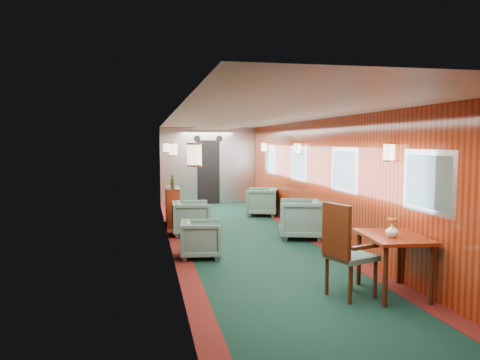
# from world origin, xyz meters

# --- Properties ---
(room) EXTENTS (12.00, 12.10, 2.40)m
(room) POSITION_xyz_m (0.00, 0.00, 1.63)
(room) COLOR black
(room) RESTS_ON ground
(bulkhead) EXTENTS (2.98, 0.17, 2.39)m
(bulkhead) POSITION_xyz_m (0.00, 5.91, 1.18)
(bulkhead) COLOR #BABEC2
(bulkhead) RESTS_ON ground
(windows_right) EXTENTS (0.02, 8.60, 0.80)m
(windows_right) POSITION_xyz_m (1.49, 0.25, 1.45)
(windows_right) COLOR #ACAFB3
(windows_right) RESTS_ON ground
(wall_sconces) EXTENTS (2.97, 7.97, 0.25)m
(wall_sconces) POSITION_xyz_m (0.00, 0.57, 1.79)
(wall_sconces) COLOR #FFE8C6
(wall_sconces) RESTS_ON ground
(dining_table) EXTENTS (0.81, 1.08, 0.76)m
(dining_table) POSITION_xyz_m (1.13, -3.34, 0.64)
(dining_table) COLOR maroon
(dining_table) RESTS_ON ground
(side_chair) EXTENTS (0.67, 0.68, 1.19)m
(side_chair) POSITION_xyz_m (0.47, -3.35, 0.65)
(side_chair) COLOR #1E4640
(side_chair) RESTS_ON ground
(credenza) EXTENTS (0.31, 1.00, 1.17)m
(credenza) POSITION_xyz_m (-1.34, 2.23, 0.46)
(credenza) COLOR maroon
(credenza) RESTS_ON ground
(flower_vase) EXTENTS (0.21, 0.21, 0.17)m
(flower_vase) POSITION_xyz_m (1.05, -3.45, 0.85)
(flower_vase) COLOR silver
(flower_vase) RESTS_ON dining_table
(armchair_left_near) EXTENTS (0.76, 0.74, 0.63)m
(armchair_left_near) POSITION_xyz_m (-1.03, -0.96, 0.31)
(armchair_left_near) COLOR #1E4640
(armchair_left_near) RESTS_ON ground
(armchair_left_far) EXTENTS (0.80, 0.78, 0.71)m
(armchair_left_far) POSITION_xyz_m (-1.01, 1.01, 0.36)
(armchair_left_far) COLOR #1E4640
(armchair_left_far) RESTS_ON ground
(armchair_right_near) EXTENTS (1.08, 1.06, 0.79)m
(armchair_right_near) POSITION_xyz_m (1.12, 0.21, 0.39)
(armchair_right_near) COLOR #1E4640
(armchair_right_near) RESTS_ON ground
(armchair_right_far) EXTENTS (1.02, 1.00, 0.73)m
(armchair_right_far) POSITION_xyz_m (1.07, 3.24, 0.37)
(armchair_right_far) COLOR #1E4640
(armchair_right_far) RESTS_ON ground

